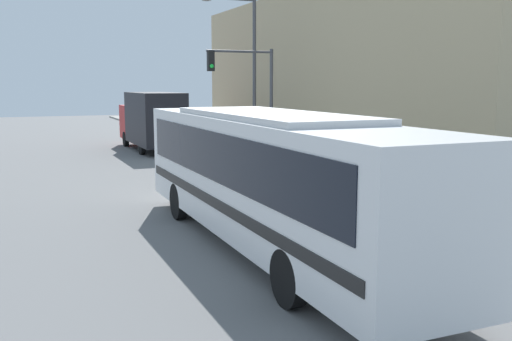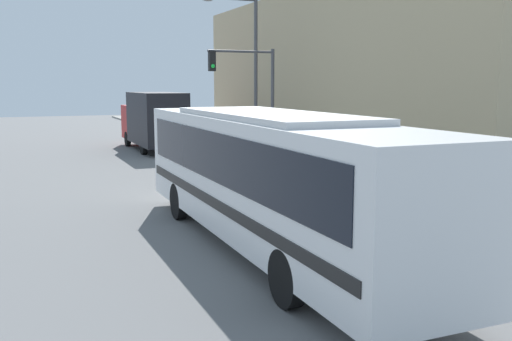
% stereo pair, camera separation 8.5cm
% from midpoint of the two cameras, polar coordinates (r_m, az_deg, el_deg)
% --- Properties ---
extents(ground_plane, '(120.00, 120.00, 0.00)m').
position_cam_midpoint_polar(ground_plane, '(14.26, 3.42, -6.78)').
color(ground_plane, slate).
extents(sidewalk, '(3.15, 70.00, 0.16)m').
position_cam_midpoint_polar(sidewalk, '(34.73, -2.37, 2.49)').
color(sidewalk, gray).
rests_on(sidewalk, ground_plane).
extents(building_facade, '(6.00, 26.77, 8.67)m').
position_cam_midpoint_polar(building_facade, '(31.54, 9.21, 9.51)').
color(building_facade, tan).
rests_on(building_facade, ground_plane).
extents(city_bus, '(2.58, 12.03, 3.17)m').
position_cam_midpoint_polar(city_bus, '(12.94, 1.34, -0.03)').
color(city_bus, white).
rests_on(city_bus, ground_plane).
extents(delivery_truck, '(2.30, 7.85, 3.33)m').
position_cam_midpoint_polar(delivery_truck, '(33.40, -10.19, 5.07)').
color(delivery_truck, black).
rests_on(delivery_truck, ground_plane).
extents(fire_hydrant, '(0.23, 0.31, 0.72)m').
position_cam_midpoint_polar(fire_hydrant, '(21.42, 8.90, -0.25)').
color(fire_hydrant, gold).
rests_on(fire_hydrant, sidewalk).
extents(traffic_light_pole, '(3.28, 0.35, 5.25)m').
position_cam_midpoint_polar(traffic_light_pole, '(26.67, -0.45, 8.59)').
color(traffic_light_pole, '#47474C').
rests_on(traffic_light_pole, sidewalk).
extents(street_lamp, '(2.89, 0.28, 7.85)m').
position_cam_midpoint_polar(street_lamp, '(29.10, -0.62, 10.65)').
color(street_lamp, '#47474C').
rests_on(street_lamp, sidewalk).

